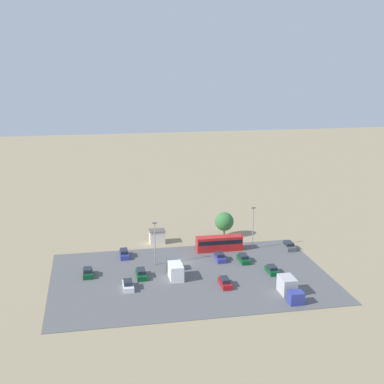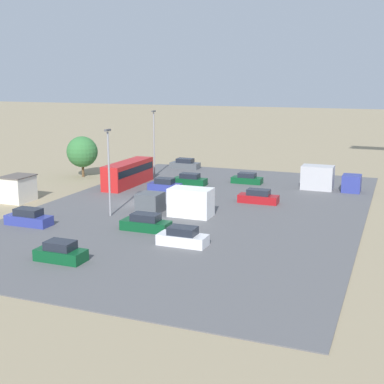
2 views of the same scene
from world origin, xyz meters
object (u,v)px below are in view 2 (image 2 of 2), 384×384
parked_car_1 (258,197)px  parked_car_3 (247,179)px  parked_car_5 (183,237)px  parked_truck_0 (327,179)px  parked_car_8 (190,180)px  parked_car_2 (165,185)px  shed_building (18,189)px  parked_car_0 (61,253)px  parked_car_6 (146,223)px  parked_car_7 (29,218)px  parked_car_4 (185,164)px  bus (128,173)px  parked_truck_1 (179,202)px

parked_car_1 → parked_car_3: 11.49m
parked_car_5 → parked_truck_0: size_ratio=0.58×
parked_car_5 → parked_car_8: bearing=20.3°
parked_car_2 → parked_car_5: 22.49m
shed_building → parked_car_0: shed_building is taller
parked_car_6 → parked_car_7: 11.71m
parked_car_3 → parked_car_4: size_ratio=0.90×
parked_car_0 → parked_car_5: parked_car_5 is taller
bus → parked_car_5: bearing=-52.0°
parked_car_0 → parked_car_6: 10.37m
shed_building → parked_truck_0: (-19.37, 32.50, -0.07)m
parked_car_7 → parked_car_8: parked_car_7 is taller
bus → parked_car_0: bus is taller
parked_car_7 → parked_car_5: bearing=88.8°
parked_car_1 → parked_car_7: parked_car_7 is taller
parked_car_0 → parked_truck_0: bearing=-24.3°
parked_car_2 → parked_truck_1: 12.35m
parked_car_3 → parked_car_8: parked_car_8 is taller
bus → parked_car_6: bearing=-57.6°
parked_car_5 → parked_truck_1: 10.23m
parked_car_7 → parked_car_2: bearing=163.6°
parked_car_0 → parked_car_3: 35.87m
parked_car_8 → parked_truck_0: parked_truck_0 is taller
parked_car_4 → parked_car_5: bearing=21.9°
parked_car_3 → bus: bearing=-63.2°
parked_car_1 → parked_truck_0: size_ratio=0.62×
parked_car_8 → parked_car_3: bearing=119.2°
parked_car_3 → parked_truck_1: bearing=-6.0°
parked_car_1 → parked_truck_0: parked_truck_0 is taller
shed_building → bus: size_ratio=0.36×
bus → parked_car_6: (18.22, 11.56, -1.04)m
parked_car_8 → shed_building: bearing=-43.1°
parked_car_1 → parked_car_2: (-2.19, -12.74, 0.01)m
parked_truck_0 → parked_truck_1: (18.49, -12.65, -0.04)m
parked_car_7 → parked_truck_0: 36.97m
parked_car_0 → parked_car_7: parked_car_7 is taller
parked_car_0 → parked_car_1: parked_car_0 is taller
parked_car_7 → shed_building: bearing=-136.2°
parked_car_0 → parked_car_6: parked_car_6 is taller
bus → parked_car_5: 26.79m
bus → parked_car_5: (21.08, 16.49, -1.05)m
parked_car_4 → parked_car_7: bearing=-2.8°
bus → parked_car_4: 15.49m
parked_car_3 → parked_car_7: parked_car_7 is taller
parked_car_7 → parked_car_4: bearing=177.2°
parked_car_7 → bus: bearing=-179.7°
parked_car_3 → parked_car_6: parked_car_6 is taller
parked_car_0 → bus: bearing=17.8°
parked_truck_1 → parked_car_2: bearing=31.3°
parked_car_2 → parked_truck_0: parked_truck_0 is taller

